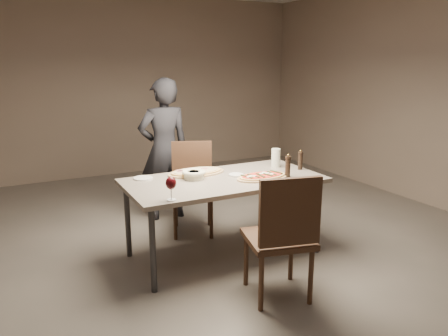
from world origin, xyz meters
name	(u,v)px	position (x,y,z in m)	size (l,w,h in m)	color
room	(224,108)	(0.00, 0.00, 1.40)	(7.00, 7.00, 7.00)	#605952
dining_table	(224,184)	(0.00, 0.00, 0.69)	(1.80, 0.90, 0.75)	gray
zucchini_pizza	(262,176)	(0.32, -0.15, 0.77)	(0.52, 0.29, 0.05)	tan
ham_pizza	(196,172)	(-0.16, 0.28, 0.77)	(0.57, 0.31, 0.04)	tan
bread_basket	(194,174)	(-0.25, 0.12, 0.80)	(0.22, 0.22, 0.08)	beige
oil_dish	(236,175)	(0.15, 0.04, 0.76)	(0.14, 0.14, 0.02)	white
pepper_mill_left	(288,166)	(0.55, -0.22, 0.85)	(0.06, 0.06, 0.22)	black
pepper_mill_right	(300,160)	(0.83, -0.04, 0.84)	(0.05, 0.05, 0.20)	black
carafe	(276,158)	(0.68, 0.16, 0.84)	(0.09, 0.09, 0.19)	silver
wine_glass	(171,184)	(-0.66, -0.38, 0.88)	(0.09, 0.09, 0.19)	silver
side_plate	(143,178)	(-0.66, 0.33, 0.76)	(0.18, 0.18, 0.01)	white
chair_near	(283,231)	(0.01, -0.94, 0.57)	(0.58, 0.58, 1.01)	#3E271A
chair_far	(192,182)	(-0.01, 0.72, 0.54)	(0.59, 0.59, 0.96)	#3E271A
diner	(164,150)	(-0.14, 1.22, 0.81)	(0.59, 0.39, 1.62)	black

